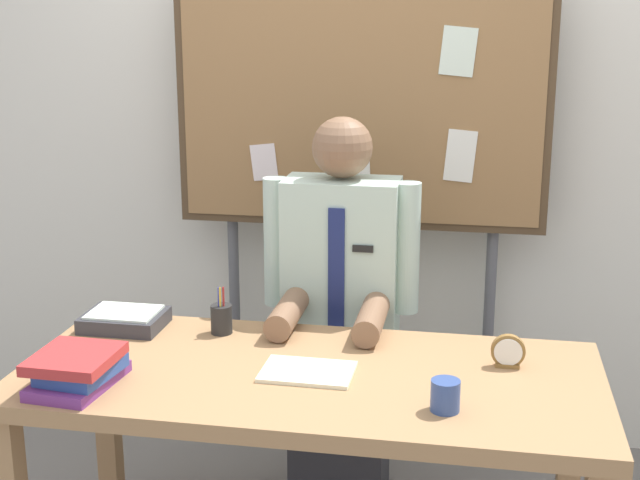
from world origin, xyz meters
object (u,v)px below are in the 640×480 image
(bulletin_board, at_px, (360,110))
(pen_holder, at_px, (221,319))
(book_stack, at_px, (78,370))
(coffee_mug, at_px, (445,396))
(desk, at_px, (309,400))
(paper_tray, at_px, (124,320))
(person, at_px, (341,330))
(open_notebook, at_px, (306,372))
(desk_clock, at_px, (508,353))

(bulletin_board, distance_m, pen_holder, 1.03)
(book_stack, bearing_deg, coffee_mug, 1.87)
(desk, relative_size, paper_tray, 6.55)
(person, bearing_deg, open_notebook, -90.32)
(open_notebook, relative_size, pen_holder, 1.66)
(open_notebook, height_order, paper_tray, paper_tray)
(bulletin_board, height_order, paper_tray, bulletin_board)
(person, xyz_separation_m, open_notebook, (-0.00, -0.61, 0.10))
(open_notebook, bearing_deg, person, 89.68)
(desk_clock, relative_size, coffee_mug, 1.18)
(coffee_mug, distance_m, paper_tray, 1.16)
(desk_clock, bearing_deg, pen_holder, 172.67)
(person, distance_m, paper_tray, 0.76)
(person, bearing_deg, pen_holder, -135.57)
(desk, height_order, paper_tray, paper_tray)
(desk, relative_size, person, 1.19)
(coffee_mug, height_order, pen_holder, pen_holder)
(desk, xyz_separation_m, bulletin_board, (0.00, 1.02, 0.74))
(bulletin_board, distance_m, book_stack, 1.51)
(bulletin_board, bearing_deg, open_notebook, -90.21)
(desk, bearing_deg, open_notebook, -99.75)
(paper_tray, bearing_deg, bulletin_board, 49.01)
(desk, xyz_separation_m, open_notebook, (-0.00, -0.02, 0.10))
(book_stack, bearing_deg, open_notebook, 18.57)
(open_notebook, xyz_separation_m, coffee_mug, (0.41, -0.17, 0.04))
(person, height_order, paper_tray, person)
(coffee_mug, bearing_deg, desk_clock, 62.83)
(person, height_order, coffee_mug, person)
(desk_clock, height_order, pen_holder, pen_holder)
(bulletin_board, xyz_separation_m, paper_tray, (-0.67, -0.77, -0.62))
(desk, xyz_separation_m, coffee_mug, (0.40, -0.19, 0.13))
(pen_holder, bearing_deg, desk, -36.76)
(desk, height_order, coffee_mug, coffee_mug)
(bulletin_board, distance_m, desk_clock, 1.21)
(book_stack, height_order, pen_holder, pen_holder)
(desk, xyz_separation_m, paper_tray, (-0.67, 0.24, 0.12))
(book_stack, relative_size, coffee_mug, 3.49)
(desk, distance_m, pen_holder, 0.45)
(person, distance_m, desk_clock, 0.74)
(desk, bearing_deg, desk_clock, 13.47)
(paper_tray, bearing_deg, coffee_mug, -22.08)
(pen_holder, bearing_deg, desk_clock, -7.33)
(open_notebook, xyz_separation_m, paper_tray, (-0.67, 0.26, 0.02))
(book_stack, xyz_separation_m, pen_holder, (0.27, 0.48, -0.00))
(person, relative_size, open_notebook, 5.40)
(person, relative_size, paper_tray, 5.50)
(desk, relative_size, open_notebook, 6.43)
(desk_clock, xyz_separation_m, coffee_mug, (-0.17, -0.33, -0.00))
(desk, xyz_separation_m, desk_clock, (0.57, 0.14, 0.14))
(open_notebook, distance_m, pen_holder, 0.44)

